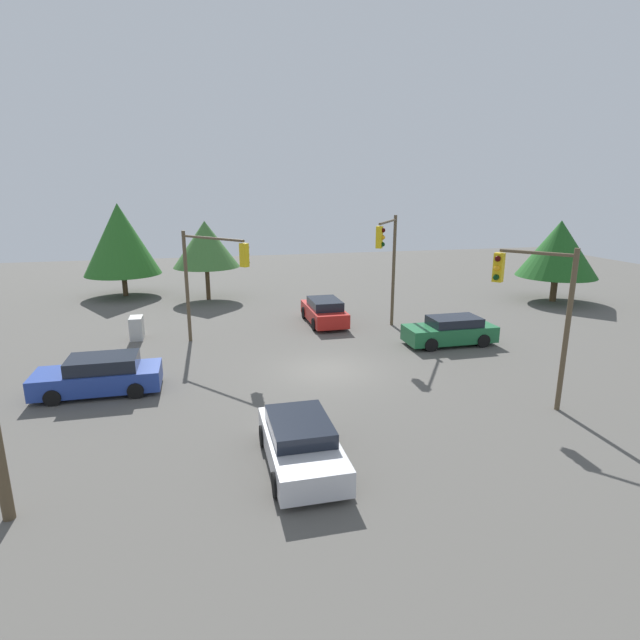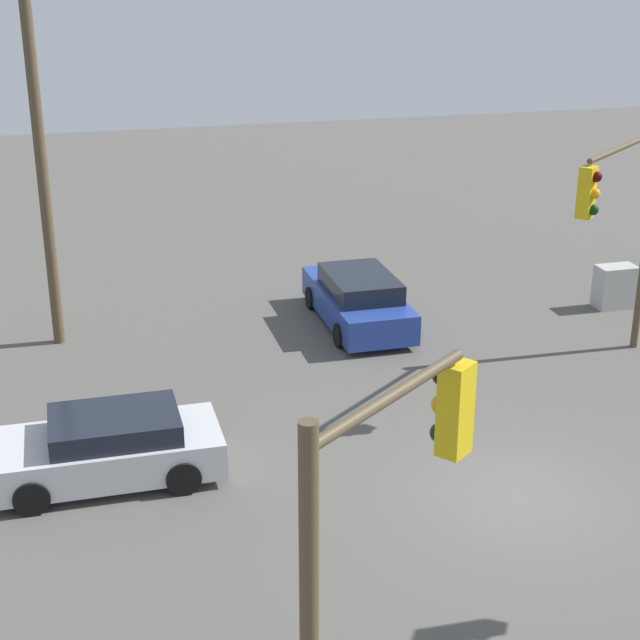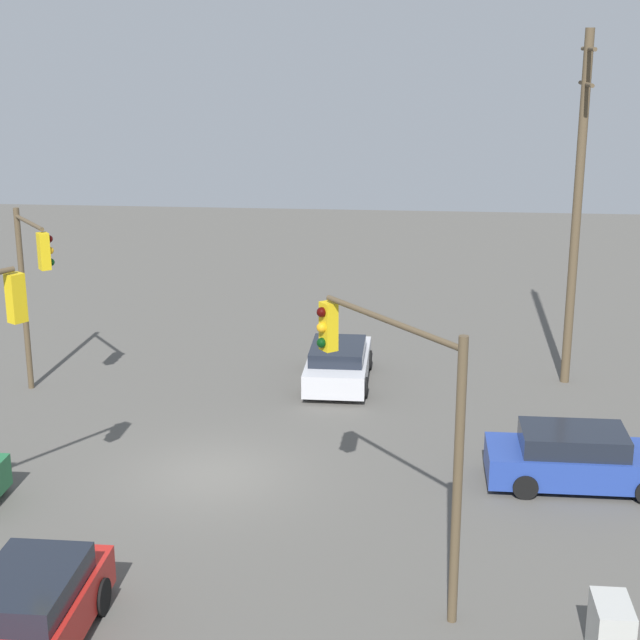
{
  "view_description": "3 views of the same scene",
  "coord_description": "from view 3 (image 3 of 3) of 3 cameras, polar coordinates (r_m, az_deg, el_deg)",
  "views": [
    {
      "loc": [
        19.71,
        -5.03,
        7.58
      ],
      "look_at": [
        1.51,
        -0.65,
        2.69
      ],
      "focal_mm": 28.0,
      "sensor_mm": 36.0,
      "label": 1
    },
    {
      "loc": [
        7.53,
        14.08,
        9.44
      ],
      "look_at": [
        3.01,
        -2.81,
        2.7
      ],
      "focal_mm": 55.0,
      "sensor_mm": 36.0,
      "label": 2
    },
    {
      "loc": [
        -22.34,
        -4.86,
        10.63
      ],
      "look_at": [
        2.57,
        -2.44,
        3.4
      ],
      "focal_mm": 55.0,
      "sensor_mm": 36.0,
      "label": 3
    }
  ],
  "objects": [
    {
      "name": "traffic_signal_main",
      "position": [
        30.23,
        -16.41,
        2.53
      ],
      "size": [
        2.3,
        1.88,
        5.73
      ],
      "rotation": [
        0.0,
        0.0,
        3.8
      ],
      "color": "brown",
      "rests_on": "ground_plane"
    },
    {
      "name": "traffic_signal_cross",
      "position": [
        19.05,
        4.49,
        -4.54
      ],
      "size": [
        3.62,
        2.99,
        5.65
      ],
      "rotation": [
        0.0,
        0.0,
        0.68
      ],
      "color": "brown",
      "rests_on": "ground_plane"
    },
    {
      "name": "sedan_red",
      "position": [
        18.92,
        -16.67,
        -16.23
      ],
      "size": [
        4.5,
        1.98,
        1.49
      ],
      "rotation": [
        0.0,
        0.0,
        1.57
      ],
      "color": "red",
      "rests_on": "ground_plane"
    },
    {
      "name": "utility_pole_tall",
      "position": [
        31.1,
        14.75,
        6.56
      ],
      "size": [
        2.2,
        0.28,
        10.92
      ],
      "color": "brown",
      "rests_on": "ground_plane"
    },
    {
      "name": "sedan_blue",
      "position": [
        25.08,
        14.85,
        -7.81
      ],
      "size": [
        1.98,
        4.6,
        1.45
      ],
      "rotation": [
        0.0,
        0.0,
        3.14
      ],
      "color": "#233D93",
      "rests_on": "ground_plane"
    },
    {
      "name": "sedan_silver",
      "position": [
        31.25,
        1.06,
        -2.53
      ],
      "size": [
        4.31,
        2.02,
        1.32
      ],
      "rotation": [
        0.0,
        0.0,
        -1.57
      ],
      "color": "silver",
      "rests_on": "ground_plane"
    },
    {
      "name": "electrical_cabinet",
      "position": [
        18.73,
        16.55,
        -17.05
      ],
      "size": [
        1.08,
        0.64,
        1.18
      ],
      "primitive_type": "cube",
      "color": "#B2B2AD",
      "rests_on": "ground_plane"
    },
    {
      "name": "ground_plane",
      "position": [
        25.21,
        -6.17,
        -8.93
      ],
      "size": [
        80.0,
        80.0,
        0.0
      ],
      "primitive_type": "plane",
      "color": "#54514C"
    }
  ]
}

